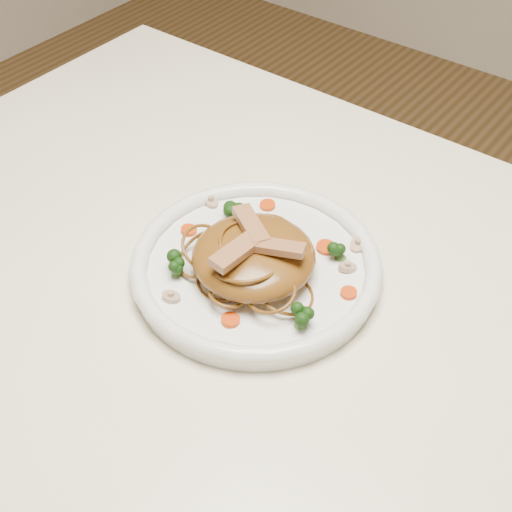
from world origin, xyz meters
The scene contains 19 objects.
table centered at (0.00, 0.00, 0.65)m, with size 1.20×0.80×0.75m.
plate centered at (-0.05, 0.02, 0.76)m, with size 0.28×0.28×0.02m, color white.
noodle_mound centered at (-0.04, 0.01, 0.79)m, with size 0.14×0.14×0.04m, color brown.
chicken_a centered at (-0.01, 0.01, 0.82)m, with size 0.06×0.02×0.01m, color #B47C55.
chicken_b centered at (-0.06, 0.02, 0.82)m, with size 0.06×0.02×0.01m, color #B47C55.
chicken_c centered at (-0.04, -0.02, 0.82)m, with size 0.07×0.02×0.01m, color #B47C55.
broccoli_0 centered at (0.02, 0.09, 0.78)m, with size 0.02×0.02×0.03m, color black, non-canonical shape.
broccoli_1 centered at (-0.12, 0.06, 0.78)m, with size 0.03×0.03×0.03m, color black, non-canonical shape.
broccoli_2 centered at (-0.11, -0.05, 0.78)m, with size 0.03×0.03×0.03m, color black, non-canonical shape.
broccoli_3 centered at (0.04, -0.02, 0.78)m, with size 0.03×0.03×0.03m, color black, non-canonical shape.
carrot_0 centered at (0.00, 0.09, 0.77)m, with size 0.02×0.02×0.01m, color #CE4107.
carrot_1 centered at (-0.15, 0.01, 0.77)m, with size 0.02×0.02×0.01m, color #CE4107.
carrot_2 centered at (0.06, 0.04, 0.77)m, with size 0.02×0.02×0.01m, color #CE4107.
carrot_3 centered at (-0.10, 0.11, 0.77)m, with size 0.02×0.02×0.01m, color #CE4107.
carrot_4 centered at (-0.02, -0.06, 0.77)m, with size 0.02×0.02×0.01m, color #CE4107.
mushroom_0 centered at (-0.09, -0.08, 0.77)m, with size 0.02×0.02×0.01m, color #C2AB91.
mushroom_1 centered at (0.04, 0.07, 0.77)m, with size 0.02×0.02×0.01m, color #C2AB91.
mushroom_2 centered at (-0.16, 0.07, 0.77)m, with size 0.02×0.02×0.01m, color #C2AB91.
mushroom_3 centered at (0.03, 0.11, 0.77)m, with size 0.03×0.03×0.01m, color #C2AB91.
Camera 1 is at (0.29, -0.42, 1.31)m, focal length 48.27 mm.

